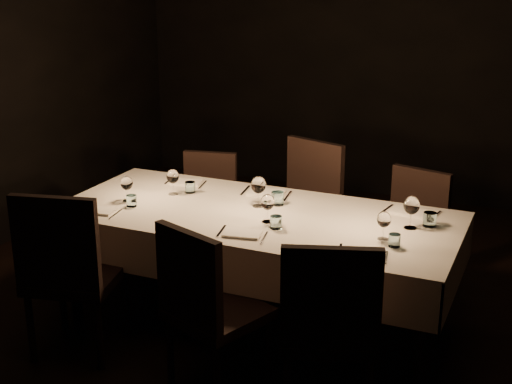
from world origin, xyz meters
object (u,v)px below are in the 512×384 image
at_px(chair_far_left, 207,203).
at_px(chair_far_right, 412,228).
at_px(chair_near_center, 206,302).
at_px(dining_table, 256,224).
at_px(chair_far_center, 304,205).
at_px(chair_near_left, 69,268).
at_px(chair_near_right, 329,323).

relative_size(chair_far_left, chair_far_right, 0.96).
distance_m(chair_near_center, chair_far_right, 1.81).
height_order(dining_table, chair_far_left, chair_far_left).
height_order(chair_near_center, chair_far_left, chair_near_center).
bearing_deg(chair_far_left, chair_near_center, -74.50).
bearing_deg(dining_table, chair_far_left, 134.18).
xyz_separation_m(dining_table, chair_near_center, (0.07, -0.82, -0.15)).
bearing_deg(chair_far_center, chair_near_left, -99.67).
relative_size(chair_near_center, chair_far_left, 1.12).
bearing_deg(dining_table, chair_near_center, -85.04).
xyz_separation_m(chair_far_center, chair_far_right, (0.80, 0.01, -0.06)).
bearing_deg(chair_near_center, chair_far_left, -42.09).
bearing_deg(chair_near_center, chair_far_center, -67.71).
xyz_separation_m(chair_near_left, chair_near_center, (0.90, -0.01, -0.04)).
relative_size(dining_table, chair_far_right, 2.80).
relative_size(chair_near_right, chair_far_center, 0.98).
bearing_deg(chair_near_left, chair_far_left, -106.26).
relative_size(chair_near_left, chair_near_right, 1.04).
bearing_deg(dining_table, chair_far_right, 45.05).
xyz_separation_m(chair_near_center, chair_far_center, (-0.05, 1.64, 0.02)).
bearing_deg(chair_far_right, chair_near_center, -99.99).
bearing_deg(chair_near_right, chair_far_left, -65.24).
bearing_deg(chair_near_right, chair_far_center, -84.76).
relative_size(chair_near_center, chair_near_right, 0.97).
height_order(chair_near_right, chair_far_left, chair_near_right).
height_order(dining_table, chair_near_right, chair_near_right).
bearing_deg(chair_near_right, dining_table, -65.77).
height_order(chair_far_left, chair_far_right, chair_far_right).
bearing_deg(chair_far_center, chair_near_right, -47.86).
height_order(dining_table, chair_near_left, chair_near_left).
bearing_deg(chair_far_left, chair_near_right, -58.07).
xyz_separation_m(dining_table, chair_near_left, (-0.83, -0.82, -0.12)).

